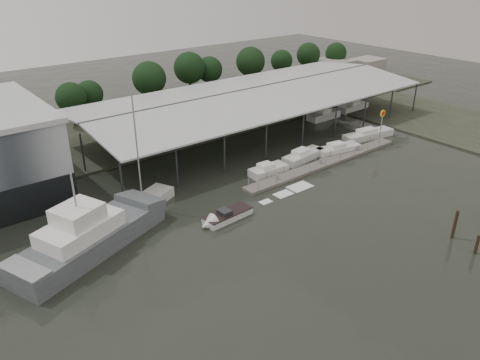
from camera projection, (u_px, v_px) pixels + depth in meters
ground at (300, 230)px, 49.13m from camera, size 200.00×200.00×0.00m
land_strip_far at (122, 127)px, 78.76m from camera, size 140.00×30.00×0.30m
land_strip_east at (442, 121)px, 81.45m from camera, size 20.00×60.00×0.30m
covered_boat_shed at (253, 92)px, 75.83m from camera, size 58.24×24.00×6.96m
floating_dock at (325, 163)px, 64.54m from camera, size 28.00×2.00×1.40m
shell_fuel_sign at (382, 120)px, 69.68m from camera, size 1.10×0.18×5.55m
distant_commercial_buildings at (342, 67)px, 113.10m from camera, size 22.00×8.00×4.00m
grey_trawler at (91, 235)px, 45.30m from camera, size 17.69×10.73×8.84m
white_sailboat at (139, 207)px, 52.29m from camera, size 9.98×6.46×13.79m
speedboat_underway at (224, 217)px, 50.71m from camera, size 17.41×3.15×2.00m
moored_cruiser_0 at (268, 170)px, 61.43m from camera, size 5.41×2.42×1.70m
moored_cruiser_1 at (303, 156)px, 65.90m from camera, size 7.27×3.03×1.70m
moored_cruiser_2 at (338, 149)px, 68.16m from camera, size 7.05×3.36×1.70m
moored_cruiser_3 at (368, 135)px, 73.79m from camera, size 9.22×3.46×1.70m
horizon_tree_line at (220, 68)px, 94.76m from camera, size 69.64×9.01×9.31m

